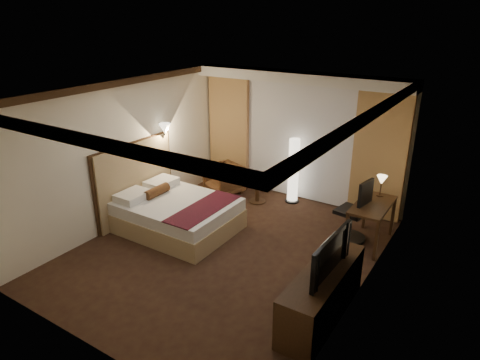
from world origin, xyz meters
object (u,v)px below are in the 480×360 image
Objects in this scene: bed at (178,215)px; dresser at (322,294)px; armchair at (224,178)px; side_table at (257,190)px; floor_lamp at (293,171)px; office_chair at (352,209)px; television at (324,249)px; desk at (370,224)px.

dresser is (3.18, -0.85, 0.05)m from bed.
armchair is 1.32× the size of side_table.
armchair is 4.41m from dresser.
floor_lamp reaches higher than armchair.
armchair is 0.61× the size of office_chair.
bed is 1.91m from armchair.
television is at bearing 180.00° from dresser.
bed is 1.44× the size of floor_lamp.
side_table is 2.57m from desk.
office_chair reaches higher than armchair.
office_chair is at bearing 10.86° from television.
dresser is at bearing -46.54° from side_table.
armchair is at bearing 172.11° from desk.
side_table is 3.80m from television.
side_table is 0.49× the size of desk.
side_table is at bearing 177.02° from office_chair.
bed is 2.62m from floor_lamp.
armchair reaches higher than bed.
desk is at bearing 2.34° from television.
floor_lamp reaches higher than side_table.
office_chair reaches higher than side_table.
floor_lamp is 3.70m from television.
dresser reaches higher than bed.
office_chair is at bearing -171.44° from desk.
dresser is (0.38, -2.22, -0.24)m from office_chair.
dresser is at bearing -17.73° from armchair.
television is at bearing -71.13° from office_chair.
desk is 1.02× the size of television.
bed is 3.34m from television.
armchair reaches higher than dresser.
bed is 3.44m from desk.
side_table is (0.87, -0.02, -0.09)m from armchair.
floor_lamp is at bearing 155.53° from desk.
bed is 1.83× the size of television.
bed is at bearing -61.11° from armchair.
side_table is 0.86m from floor_lamp.
office_chair is (2.19, -0.50, 0.32)m from side_table.
bed is 1.72× the size of office_chair.
desk reaches higher than side_table.
side_table is 0.30× the size of dresser.
armchair is 3.12m from office_chair.
floor_lamp is 0.78× the size of dresser.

